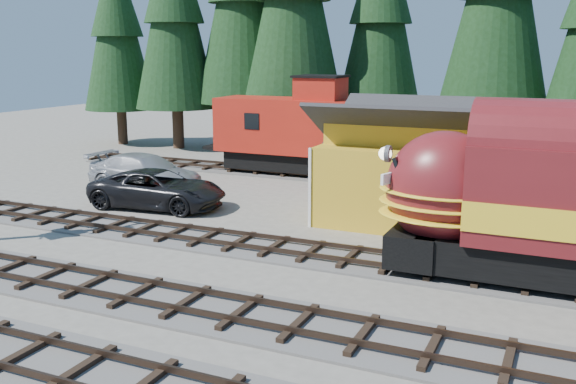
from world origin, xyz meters
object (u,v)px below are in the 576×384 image
at_px(depot, 470,157).
at_px(caboose, 305,131).
at_px(pickup_truck_b, 146,173).
at_px(pickup_truck_a, 158,189).

bearing_deg(depot, caboose, 144.91).
distance_m(caboose, pickup_truck_b, 9.71).
bearing_deg(caboose, pickup_truck_a, -107.59).
distance_m(depot, pickup_truck_a, 14.34).
height_order(depot, caboose, caboose).
xyz_separation_m(depot, pickup_truck_b, (-16.74, 0.12, -1.99)).
xyz_separation_m(depot, caboose, (-10.68, 7.50, -0.24)).
bearing_deg(pickup_truck_b, depot, -86.38).
bearing_deg(caboose, pickup_truck_b, -129.41).
distance_m(pickup_truck_a, pickup_truck_b, 4.01).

